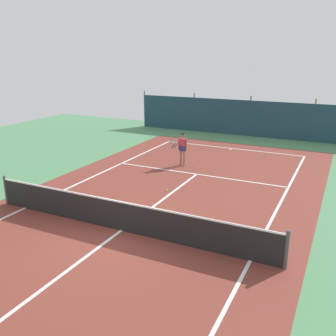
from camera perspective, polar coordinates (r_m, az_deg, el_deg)
The scene contains 9 objects.
ground_plane at distance 12.01m, azimuth -7.14°, elevation -9.49°, with size 36.00×36.00×0.00m, color #4C8456.
court_surface at distance 12.01m, azimuth -7.14°, elevation -9.47°, with size 11.02×26.60×0.01m.
tennis_net at distance 11.80m, azimuth -7.23°, elevation -7.27°, with size 10.12×0.10×1.10m.
back_fence at distance 26.41m, azimuth 12.54°, elevation 6.43°, with size 16.30×0.98×2.70m.
tennis_player at distance 18.39m, azimuth 2.21°, elevation 3.25°, with size 0.79×0.69×1.64m.
tennis_ball_near_player at distance 19.45m, azimuth 4.92°, elevation 1.13°, with size 0.07×0.07×0.07m, color #CCDB33.
tennis_ball_midcourt at distance 15.20m, azimuth -0.19°, elevation -3.40°, with size 0.07×0.07×0.07m, color #CCDB33.
tennis_ball_by_sideline at distance 18.78m, azimuth 18.37°, elevation -0.27°, with size 0.07×0.07×0.07m, color #CCDB33.
parked_car at distance 28.00m, azimuth 16.73°, elevation 7.06°, with size 2.13×4.26×1.68m.
Camera 1 is at (6.00, -8.94, 5.33)m, focal length 39.82 mm.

